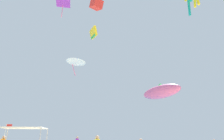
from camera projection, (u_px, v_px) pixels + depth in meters
canopy_tent at (23, 129)px, 14.80m from camera, size 3.32×2.75×2.46m
banner_flag at (5, 136)px, 19.62m from camera, size 0.61×0.06×3.07m
kite_parafoil_yellow at (93, 33)px, 30.44m from camera, size 1.26×4.93×3.00m
kite_diamond_purple at (63, 2)px, 29.35m from camera, size 2.23×2.18×3.22m
kite_delta_white at (76, 61)px, 34.63m from camera, size 4.52×4.50×2.94m
kite_inflatable_pink at (161, 92)px, 35.71m from camera, size 6.75×8.90×3.35m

